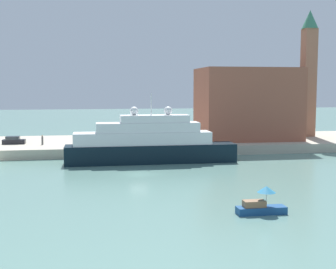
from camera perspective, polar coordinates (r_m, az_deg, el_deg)
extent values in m
plane|color=slate|center=(66.70, -3.62, -4.93)|extent=(400.00, 400.00, 0.00)
cube|color=#B7AD99|center=(94.02, -5.29, -1.24)|extent=(110.00, 23.75, 1.73)
cube|color=black|center=(76.49, -2.07, -2.36)|extent=(28.14, 4.56, 3.06)
cube|color=white|center=(76.01, -3.13, -0.47)|extent=(22.51, 4.19, 2.05)
cube|color=white|center=(75.92, -2.51, 0.90)|extent=(16.88, 3.83, 1.58)
cube|color=white|center=(75.95, -1.67, 1.96)|extent=(11.25, 3.46, 1.22)
cylinder|color=silver|center=(75.75, -2.10, 3.80)|extent=(0.16, 0.16, 3.66)
sphere|color=white|center=(76.20, 0.01, 2.97)|extent=(1.39, 1.39, 1.39)
sphere|color=white|center=(75.51, -4.22, 2.92)|extent=(1.39, 1.39, 1.39)
cube|color=navy|center=(47.13, 11.45, -9.15)|extent=(4.94, 1.45, 0.73)
cube|color=#8C6647|center=(46.70, 10.61, -8.40)|extent=(2.17, 1.16, 0.64)
cylinder|color=#B2B2B2|center=(47.04, 12.04, -7.85)|extent=(0.06, 0.06, 1.40)
cone|color=teal|center=(46.81, 12.07, -6.64)|extent=(1.82, 1.82, 0.64)
cube|color=#93513D|center=(97.17, 9.76, 3.77)|extent=(19.82, 13.72, 14.62)
cube|color=#9E664C|center=(105.66, 16.93, 6.11)|extent=(2.73, 2.73, 23.28)
cone|color=#387A5B|center=(106.64, 17.16, 13.44)|extent=(3.56, 3.56, 3.93)
cube|color=black|center=(92.29, -18.50, -0.85)|extent=(4.15, 1.85, 0.85)
cube|color=#262D33|center=(92.25, -18.64, -0.40)|extent=(2.49, 1.66, 0.63)
cylinder|color=#4C4C4C|center=(89.47, -15.27, -0.73)|extent=(0.36, 0.36, 1.57)
sphere|color=tan|center=(89.37, -15.28, -0.15)|extent=(0.24, 0.24, 0.24)
cylinder|color=black|center=(83.57, -2.28, -1.24)|extent=(0.36, 0.36, 0.80)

